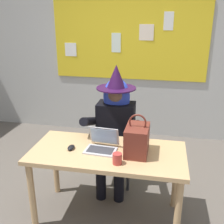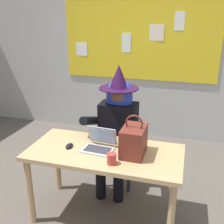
# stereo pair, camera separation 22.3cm
# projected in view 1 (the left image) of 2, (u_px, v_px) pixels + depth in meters

# --- Properties ---
(ground_plane) EXTENTS (24.00, 24.00, 0.00)m
(ground_plane) POSITION_uv_depth(u_px,v_px,m) (94.00, 214.00, 2.73)
(ground_plane) COLOR #5B544C
(wall_back_bulletin) EXTENTS (6.37, 2.31, 2.84)m
(wall_back_bulletin) POSITION_uv_depth(u_px,v_px,m) (129.00, 48.00, 4.22)
(wall_back_bulletin) COLOR #B2B2AD
(wall_back_bulletin) RESTS_ON ground
(desk_main) EXTENTS (1.44, 0.70, 0.73)m
(desk_main) POSITION_uv_depth(u_px,v_px,m) (108.00, 160.00, 2.51)
(desk_main) COLOR tan
(desk_main) RESTS_ON ground
(chair_at_desk) EXTENTS (0.44, 0.44, 0.92)m
(chair_at_desk) POSITION_uv_depth(u_px,v_px,m) (117.00, 139.00, 3.20)
(chair_at_desk) COLOR black
(chair_at_desk) RESTS_ON ground
(person_costumed) EXTENTS (0.60, 0.69, 1.42)m
(person_costumed) POSITION_uv_depth(u_px,v_px,m) (115.00, 121.00, 3.00)
(person_costumed) COLOR black
(person_costumed) RESTS_ON ground
(laptop) EXTENTS (0.30, 0.27, 0.20)m
(laptop) POSITION_uv_depth(u_px,v_px,m) (102.00, 145.00, 2.50)
(laptop) COLOR #B7B7BC
(laptop) RESTS_ON desk_main
(computer_mouse) EXTENTS (0.06, 0.11, 0.03)m
(computer_mouse) POSITION_uv_depth(u_px,v_px,m) (71.00, 147.00, 2.51)
(computer_mouse) COLOR black
(computer_mouse) RESTS_ON desk_main
(handbag) EXTENTS (0.20, 0.30, 0.38)m
(handbag) POSITION_uv_depth(u_px,v_px,m) (137.00, 140.00, 2.40)
(handbag) COLOR maroon
(handbag) RESTS_ON desk_main
(coffee_mug) EXTENTS (0.08, 0.08, 0.09)m
(coffee_mug) POSITION_uv_depth(u_px,v_px,m) (117.00, 159.00, 2.25)
(coffee_mug) COLOR #B23833
(coffee_mug) RESTS_ON desk_main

